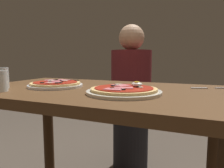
% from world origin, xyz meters
% --- Properties ---
extents(dining_table, '(1.19, 0.70, 0.78)m').
position_xyz_m(dining_table, '(0.00, 0.00, 0.64)').
color(dining_table, brown).
rests_on(dining_table, ground).
extents(pizza_foreground, '(0.30, 0.30, 0.05)m').
position_xyz_m(pizza_foreground, '(0.18, -0.09, 0.79)').
color(pizza_foreground, silver).
rests_on(pizza_foreground, dining_table).
extents(pizza_across_left, '(0.26, 0.26, 0.03)m').
position_xyz_m(pizza_across_left, '(-0.20, -0.03, 0.79)').
color(pizza_across_left, white).
rests_on(pizza_across_left, dining_table).
extents(water_glass_far, '(0.07, 0.07, 0.10)m').
position_xyz_m(water_glass_far, '(-0.40, -0.17, 0.82)').
color(water_glass_far, silver).
rests_on(water_glass_far, dining_table).
extents(fork, '(0.15, 0.08, 0.00)m').
position_xyz_m(fork, '(0.47, 0.19, 0.78)').
color(fork, silver).
rests_on(fork, dining_table).
extents(knife, '(0.19, 0.06, 0.01)m').
position_xyz_m(knife, '(-0.34, 0.24, 0.78)').
color(knife, silver).
rests_on(knife, dining_table).
extents(diner_person, '(0.32, 0.32, 1.18)m').
position_xyz_m(diner_person, '(-0.06, 0.74, 0.56)').
color(diner_person, black).
rests_on(diner_person, ground).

